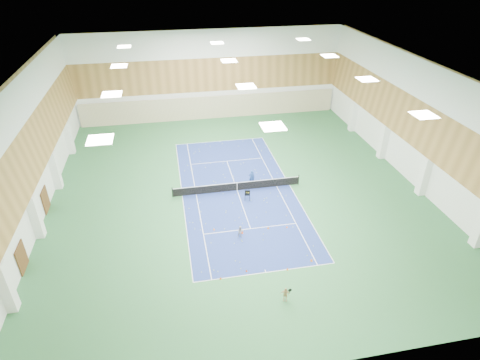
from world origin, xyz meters
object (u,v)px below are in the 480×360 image
coach (252,177)px  child_court (241,232)px  tennis_net (237,186)px  child_apron (285,294)px  ball_cart (247,196)px

coach → child_court: (-2.78, -8.37, -0.23)m
tennis_net → coach: bearing=31.0°
child_apron → ball_cart: (0.04, 12.94, -0.12)m
coach → child_court: coach is taller
tennis_net → child_court: size_ratio=11.55×
coach → ball_cart: bearing=77.1°
child_apron → ball_cart: bearing=107.9°
child_apron → ball_cart: size_ratio=1.26×
tennis_net → child_court: 7.42m
child_court → ball_cart: 5.77m
child_apron → coach: bearing=104.1°
tennis_net → ball_cart: (0.66, -1.84, -0.09)m
child_court → child_apron: size_ratio=0.96×
child_court → child_apron: 7.62m
coach → child_court: 8.83m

